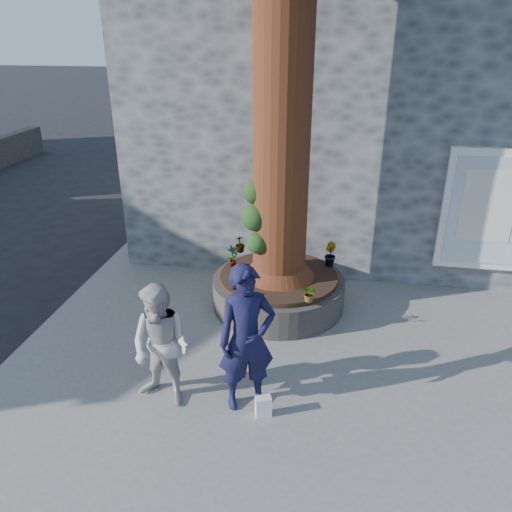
# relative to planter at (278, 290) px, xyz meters

# --- Properties ---
(ground) EXTENTS (120.00, 120.00, 0.00)m
(ground) POSITION_rel_planter_xyz_m (-0.80, -2.00, -0.41)
(ground) COLOR black
(ground) RESTS_ON ground
(pavement) EXTENTS (9.00, 8.00, 0.12)m
(pavement) POSITION_rel_planter_xyz_m (0.70, -1.00, -0.35)
(pavement) COLOR slate
(pavement) RESTS_ON ground
(yellow_line) EXTENTS (0.10, 30.00, 0.01)m
(yellow_line) POSITION_rel_planter_xyz_m (-3.85, -1.00, -0.41)
(yellow_line) COLOR yellow
(yellow_line) RESTS_ON ground
(stone_shop) EXTENTS (10.30, 8.30, 6.30)m
(stone_shop) POSITION_rel_planter_xyz_m (1.70, 5.20, 2.75)
(stone_shop) COLOR #484A4C
(stone_shop) RESTS_ON ground
(planter) EXTENTS (2.30, 2.30, 0.60)m
(planter) POSITION_rel_planter_xyz_m (0.00, 0.00, 0.00)
(planter) COLOR black
(planter) RESTS_ON pavement
(man) EXTENTS (0.85, 0.73, 1.99)m
(man) POSITION_rel_planter_xyz_m (-0.08, -2.60, 0.70)
(man) COLOR #131335
(man) RESTS_ON pavement
(woman) EXTENTS (0.97, 0.84, 1.69)m
(woman) POSITION_rel_planter_xyz_m (-1.16, -2.73, 0.55)
(woman) COLOR #B8B4B0
(woman) RESTS_ON pavement
(shopping_bag) EXTENTS (0.23, 0.18, 0.28)m
(shopping_bag) POSITION_rel_planter_xyz_m (0.16, -2.80, -0.15)
(shopping_bag) COLOR white
(shopping_bag) RESTS_ON pavement
(plant_a) EXTENTS (0.25, 0.26, 0.41)m
(plant_a) POSITION_rel_planter_xyz_m (-0.85, 0.17, 0.51)
(plant_a) COLOR gray
(plant_a) RESTS_ON planter
(plant_b) EXTENTS (0.30, 0.30, 0.43)m
(plant_b) POSITION_rel_planter_xyz_m (0.85, 0.53, 0.52)
(plant_b) COLOR gray
(plant_b) RESTS_ON planter
(plant_c) EXTENTS (0.25, 0.25, 0.33)m
(plant_c) POSITION_rel_planter_xyz_m (-0.85, 0.85, 0.47)
(plant_c) COLOR gray
(plant_c) RESTS_ON planter
(plant_d) EXTENTS (0.34, 0.34, 0.29)m
(plant_d) POSITION_rel_planter_xyz_m (0.59, -0.85, 0.45)
(plant_d) COLOR gray
(plant_d) RESTS_ON planter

